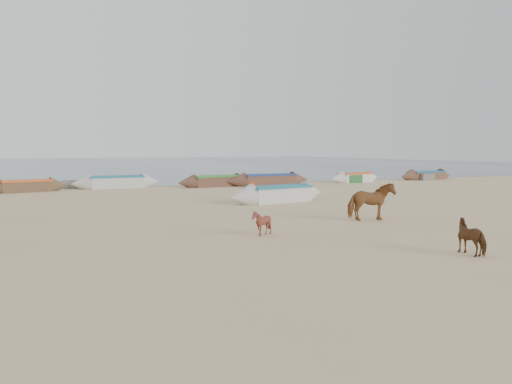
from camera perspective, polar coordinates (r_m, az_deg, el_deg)
ground at (r=17.25m, az=5.32°, el=-4.37°), size 140.00×140.00×0.00m
sea at (r=97.29m, az=-18.69°, el=3.08°), size 160.00×160.00×0.00m
cow_adult at (r=19.85m, az=12.99°, el=-1.08°), size 1.90×1.17×1.49m
calf_front at (r=16.08m, az=0.65°, el=-3.54°), size 0.89×0.83×0.83m
calf_right at (r=14.48m, az=23.61°, el=-4.69°), size 1.10×1.17×0.94m
near_canoe at (r=26.09m, az=2.61°, el=-0.21°), size 6.15×2.49×0.87m
waterline_canoes at (r=36.69m, az=-6.99°, el=1.24°), size 48.82×3.44×0.90m
beach_clutter at (r=37.15m, az=-3.60°, el=1.12°), size 46.62×5.83×0.64m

